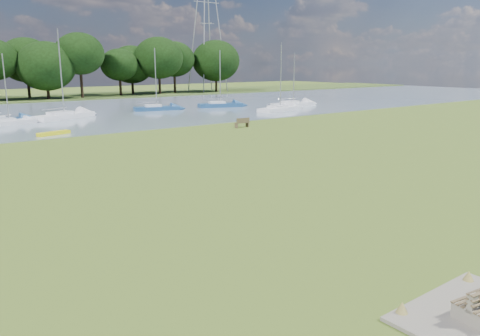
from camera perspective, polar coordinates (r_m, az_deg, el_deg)
ground at (r=22.60m, az=-6.01°, el=-3.42°), size 220.00×220.00×0.00m
river at (r=61.97m, az=-26.76°, el=5.51°), size 220.00×40.00×0.10m
riverbank_bench at (r=46.55m, az=0.28°, el=5.54°), size 1.58×0.50×0.97m
kayak at (r=44.61m, az=-21.76°, el=3.96°), size 3.05×1.56×0.30m
pylon at (r=106.86m, az=-4.11°, el=19.55°), size 6.32×4.43×30.92m
sailboat_0 at (r=63.19m, az=4.88°, el=7.37°), size 7.90×3.87×8.85m
sailboat_5 at (r=64.48m, az=-10.18°, el=7.35°), size 6.28×3.15×8.18m
sailboat_6 at (r=70.53m, az=6.46°, el=7.89°), size 7.14×2.61×7.69m
sailboat_7 at (r=57.35m, az=-20.70°, el=6.16°), size 7.54×4.85×9.97m
sailboat_8 at (r=53.94m, az=-26.38°, el=5.19°), size 5.29×2.39×7.16m
sailboat_9 at (r=68.32m, az=-2.47°, el=7.85°), size 6.63×3.58×8.03m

